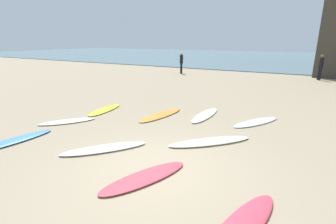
{
  "coord_description": "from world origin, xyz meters",
  "views": [
    {
      "loc": [
        2.71,
        -4.24,
        2.84
      ],
      "look_at": [
        -1.45,
        3.3,
        0.3
      ],
      "focal_mm": 26.38,
      "sensor_mm": 36.0,
      "label": 1
    }
  ],
  "objects_px": {
    "surfboard_4": "(210,141)",
    "surfboard_5": "(104,148)",
    "surfboard_3": "(14,141)",
    "surfboard_9": "(67,121)",
    "beachgoer_far": "(321,66)",
    "surfboard_1": "(256,122)",
    "surfboard_6": "(161,115)",
    "beachgoer_near": "(181,62)",
    "surfboard_2": "(205,115)",
    "surfboard_7": "(105,110)",
    "surfboard_8": "(145,177)"
  },
  "relations": [
    {
      "from": "surfboard_7",
      "to": "beachgoer_near",
      "type": "xyz_separation_m",
      "value": [
        -2.28,
        11.94,
        0.98
      ]
    },
    {
      "from": "surfboard_7",
      "to": "surfboard_9",
      "type": "relative_size",
      "value": 1.04
    },
    {
      "from": "surfboard_4",
      "to": "surfboard_5",
      "type": "xyz_separation_m",
      "value": [
        -2.32,
        -1.81,
        -0.0
      ]
    },
    {
      "from": "surfboard_3",
      "to": "surfboard_9",
      "type": "xyz_separation_m",
      "value": [
        -0.11,
        1.97,
        -0.01
      ]
    },
    {
      "from": "surfboard_4",
      "to": "surfboard_5",
      "type": "distance_m",
      "value": 2.94
    },
    {
      "from": "surfboard_2",
      "to": "beachgoer_far",
      "type": "distance_m",
      "value": 12.95
    },
    {
      "from": "surfboard_2",
      "to": "surfboard_6",
      "type": "xyz_separation_m",
      "value": [
        -1.5,
        -0.8,
        -0.0
      ]
    },
    {
      "from": "surfboard_1",
      "to": "surfboard_5",
      "type": "distance_m",
      "value": 5.32
    },
    {
      "from": "surfboard_7",
      "to": "surfboard_1",
      "type": "bearing_deg",
      "value": 6.98
    },
    {
      "from": "surfboard_2",
      "to": "surfboard_5",
      "type": "relative_size",
      "value": 0.99
    },
    {
      "from": "surfboard_2",
      "to": "surfboard_7",
      "type": "distance_m",
      "value": 4.14
    },
    {
      "from": "surfboard_4",
      "to": "surfboard_2",
      "type": "bearing_deg",
      "value": -20.37
    },
    {
      "from": "surfboard_5",
      "to": "beachgoer_far",
      "type": "height_order",
      "value": "beachgoer_far"
    },
    {
      "from": "surfboard_9",
      "to": "beachgoer_far",
      "type": "bearing_deg",
      "value": -79.79
    },
    {
      "from": "surfboard_9",
      "to": "beachgoer_near",
      "type": "bearing_deg",
      "value": -42.86
    },
    {
      "from": "surfboard_1",
      "to": "beachgoer_far",
      "type": "bearing_deg",
      "value": -69.88
    },
    {
      "from": "surfboard_1",
      "to": "surfboard_7",
      "type": "distance_m",
      "value": 5.97
    },
    {
      "from": "surfboard_1",
      "to": "surfboard_6",
      "type": "xyz_separation_m",
      "value": [
        -3.38,
        -0.9,
        0.0
      ]
    },
    {
      "from": "surfboard_2",
      "to": "beachgoer_far",
      "type": "relative_size",
      "value": 1.24
    },
    {
      "from": "beachgoer_far",
      "to": "surfboard_9",
      "type": "bearing_deg",
      "value": -55.33
    },
    {
      "from": "surfboard_6",
      "to": "beachgoer_far",
      "type": "height_order",
      "value": "beachgoer_far"
    },
    {
      "from": "surfboard_3",
      "to": "surfboard_4",
      "type": "distance_m",
      "value": 5.64
    },
    {
      "from": "surfboard_4",
      "to": "beachgoer_near",
      "type": "xyz_separation_m",
      "value": [
        -7.25,
        13.01,
        0.98
      ]
    },
    {
      "from": "surfboard_1",
      "to": "surfboard_6",
      "type": "height_order",
      "value": "surfboard_6"
    },
    {
      "from": "beachgoer_near",
      "to": "beachgoer_far",
      "type": "distance_m",
      "value": 10.42
    },
    {
      "from": "surfboard_5",
      "to": "beachgoer_far",
      "type": "xyz_separation_m",
      "value": [
        5.37,
        16.42,
        0.97
      ]
    },
    {
      "from": "surfboard_7",
      "to": "surfboard_8",
      "type": "relative_size",
      "value": 0.95
    },
    {
      "from": "surfboard_2",
      "to": "surfboard_5",
      "type": "distance_m",
      "value": 4.37
    },
    {
      "from": "surfboard_7",
      "to": "surfboard_6",
      "type": "bearing_deg",
      "value": 5.02
    },
    {
      "from": "surfboard_1",
      "to": "surfboard_3",
      "type": "bearing_deg",
      "value": 72.11
    },
    {
      "from": "surfboard_1",
      "to": "surfboard_8",
      "type": "distance_m",
      "value": 5.14
    },
    {
      "from": "surfboard_3",
      "to": "surfboard_6",
      "type": "height_order",
      "value": "surfboard_3"
    },
    {
      "from": "beachgoer_far",
      "to": "surfboard_7",
      "type": "bearing_deg",
      "value": -58.02
    },
    {
      "from": "surfboard_3",
      "to": "surfboard_6",
      "type": "xyz_separation_m",
      "value": [
        2.42,
        4.25,
        -0.01
      ]
    },
    {
      "from": "surfboard_1",
      "to": "surfboard_5",
      "type": "height_order",
      "value": "surfboard_5"
    },
    {
      "from": "surfboard_1",
      "to": "surfboard_4",
      "type": "height_order",
      "value": "surfboard_4"
    },
    {
      "from": "surfboard_9",
      "to": "beachgoer_near",
      "type": "relative_size",
      "value": 1.06
    },
    {
      "from": "surfboard_6",
      "to": "surfboard_8",
      "type": "height_order",
      "value": "surfboard_8"
    },
    {
      "from": "surfboard_4",
      "to": "beachgoer_near",
      "type": "distance_m",
      "value": 14.92
    },
    {
      "from": "surfboard_2",
      "to": "beachgoer_far",
      "type": "bearing_deg",
      "value": 72.91
    },
    {
      "from": "surfboard_4",
      "to": "surfboard_7",
      "type": "height_order",
      "value": "surfboard_4"
    },
    {
      "from": "surfboard_3",
      "to": "beachgoer_far",
      "type": "height_order",
      "value": "beachgoer_far"
    },
    {
      "from": "surfboard_7",
      "to": "beachgoer_far",
      "type": "distance_m",
      "value": 15.77
    },
    {
      "from": "surfboard_2",
      "to": "surfboard_4",
      "type": "xyz_separation_m",
      "value": [
        1.04,
        -2.37,
        0.0
      ]
    },
    {
      "from": "surfboard_2",
      "to": "surfboard_4",
      "type": "distance_m",
      "value": 2.59
    },
    {
      "from": "surfboard_6",
      "to": "surfboard_3",
      "type": "bearing_deg",
      "value": 70.67
    },
    {
      "from": "surfboard_6",
      "to": "surfboard_9",
      "type": "bearing_deg",
      "value": 52.35
    },
    {
      "from": "surfboard_1",
      "to": "surfboard_3",
      "type": "relative_size",
      "value": 0.95
    },
    {
      "from": "surfboard_1",
      "to": "beachgoer_far",
      "type": "height_order",
      "value": "beachgoer_far"
    },
    {
      "from": "beachgoer_near",
      "to": "beachgoer_far",
      "type": "relative_size",
      "value": 1.0
    }
  ]
}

